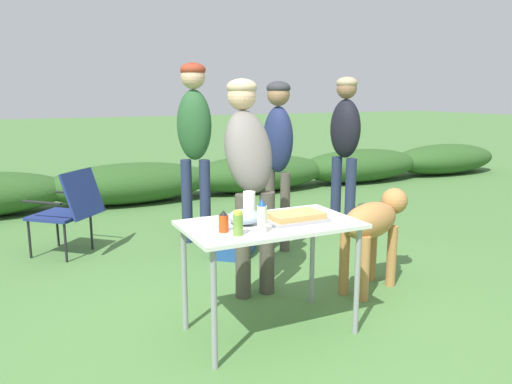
# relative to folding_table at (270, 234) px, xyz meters

# --- Properties ---
(ground_plane) EXTENTS (60.00, 60.00, 0.00)m
(ground_plane) POSITION_rel_folding_table_xyz_m (0.00, 0.00, -0.66)
(ground_plane) COLOR #4C7A3D
(shrub_hedge) EXTENTS (14.40, 0.90, 0.57)m
(shrub_hedge) POSITION_rel_folding_table_xyz_m (0.00, 4.31, -0.38)
(shrub_hedge) COLOR #2D5623
(shrub_hedge) RESTS_ON ground
(folding_table) EXTENTS (1.10, 0.64, 0.74)m
(folding_table) POSITION_rel_folding_table_xyz_m (0.00, 0.00, 0.00)
(folding_table) COLOR silver
(folding_table) RESTS_ON ground
(food_tray) EXTENTS (0.39, 0.25, 0.06)m
(food_tray) POSITION_rel_folding_table_xyz_m (0.16, -0.03, 0.10)
(food_tray) COLOR #9E9EA3
(food_tray) RESTS_ON folding_table
(plate_stack) EXTENTS (0.23, 0.23, 0.02)m
(plate_stack) POSITION_rel_folding_table_xyz_m (-0.38, 0.13, 0.09)
(plate_stack) COLOR white
(plate_stack) RESTS_ON folding_table
(mixing_bowl) EXTENTS (0.20, 0.20, 0.09)m
(mixing_bowl) POSITION_rel_folding_table_xyz_m (-0.16, 0.04, 0.12)
(mixing_bowl) COLOR #99B2CC
(mixing_bowl) RESTS_ON folding_table
(paper_cup_stack) EXTENTS (0.08, 0.08, 0.17)m
(paper_cup_stack) POSITION_rel_folding_table_xyz_m (-0.06, 0.18, 0.16)
(paper_cup_stack) COLOR white
(paper_cup_stack) RESTS_ON folding_table
(relish_jar) EXTENTS (0.06, 0.06, 0.15)m
(relish_jar) POSITION_rel_folding_table_xyz_m (-0.30, -0.17, 0.15)
(relish_jar) COLOR olive
(relish_jar) RESTS_ON folding_table
(mayo_bottle) EXTENTS (0.06, 0.06, 0.21)m
(mayo_bottle) POSITION_rel_folding_table_xyz_m (-0.15, -0.18, 0.17)
(mayo_bottle) COLOR silver
(mayo_bottle) RESTS_ON folding_table
(hot_sauce_bottle) EXTENTS (0.06, 0.06, 0.13)m
(hot_sauce_bottle) POSITION_rel_folding_table_xyz_m (-0.35, -0.07, 0.14)
(hot_sauce_bottle) COLOR #CC4214
(hot_sauce_bottle) RESTS_ON folding_table
(standing_person_in_red_jacket) EXTENTS (0.38, 0.50, 1.65)m
(standing_person_in_red_jacket) POSITION_rel_folding_table_xyz_m (0.18, 0.70, 0.37)
(standing_person_in_red_jacket) COLOR #4C473D
(standing_person_in_red_jacket) RESTS_ON ground
(standing_person_in_navy_coat) EXTENTS (0.43, 0.40, 1.84)m
(standing_person_in_navy_coat) POSITION_rel_folding_table_xyz_m (0.22, 2.10, 0.51)
(standing_person_in_navy_coat) COLOR #232D4C
(standing_person_in_navy_coat) RESTS_ON ground
(standing_person_in_dark_puffer) EXTENTS (0.35, 0.37, 1.65)m
(standing_person_in_dark_puffer) POSITION_rel_folding_table_xyz_m (0.86, 1.52, 0.40)
(standing_person_in_dark_puffer) COLOR #4C473D
(standing_person_in_dark_puffer) RESTS_ON ground
(standing_person_in_gray_fleece) EXTENTS (0.37, 0.44, 1.72)m
(standing_person_in_gray_fleece) POSITION_rel_folding_table_xyz_m (1.95, 1.95, 0.41)
(standing_person_in_gray_fleece) COLOR #232D4C
(standing_person_in_gray_fleece) RESTS_ON ground
(dog) EXTENTS (0.96, 0.48, 0.78)m
(dog) POSITION_rel_folding_table_xyz_m (1.08, 0.31, -0.13)
(dog) COLOR #B27A42
(dog) RESTS_ON ground
(camp_chair_green_behind_table) EXTENTS (0.75, 0.74, 0.83)m
(camp_chair_green_behind_table) POSITION_rel_folding_table_xyz_m (-1.01, 2.24, -0.20)
(camp_chair_green_behind_table) COLOR navy
(camp_chair_green_behind_table) RESTS_ON ground
(cooler_box) EXTENTS (0.55, 0.57, 0.34)m
(cooler_box) POSITION_rel_folding_table_xyz_m (0.42, 1.56, -0.49)
(cooler_box) COLOR #234C93
(cooler_box) RESTS_ON ground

